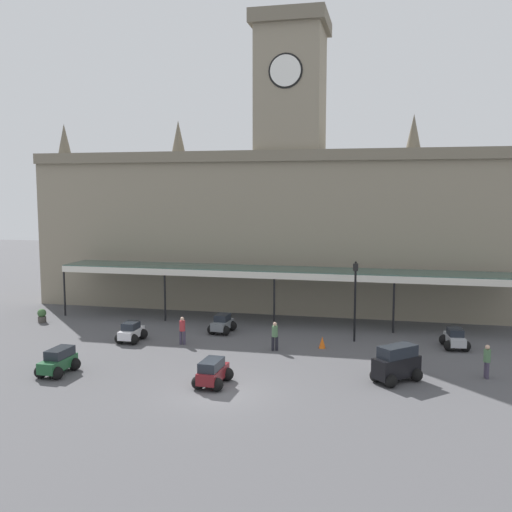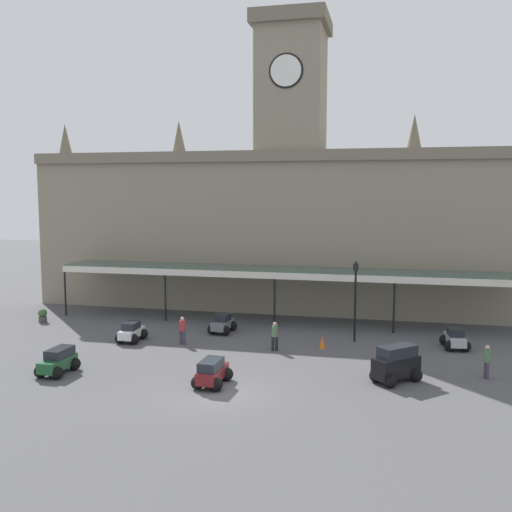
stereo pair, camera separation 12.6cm
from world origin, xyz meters
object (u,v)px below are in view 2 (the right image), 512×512
at_px(pedestrian_beside_cars, 275,335).
at_px(victorian_lamppost, 355,292).
at_px(pedestrian_crossing_forecourt, 182,329).
at_px(traffic_cone, 322,342).
at_px(car_silver_sedan, 455,340).
at_px(car_grey_sedan, 223,325).
at_px(car_black_van, 396,365).
at_px(pedestrian_near_entrance, 487,360).
at_px(car_white_sedan, 131,333).
at_px(planter_forecourt_centre, 43,315).
at_px(car_maroon_estate, 212,374).
at_px(car_green_estate, 58,363).

distance_m(pedestrian_beside_cars, victorian_lamppost, 5.75).
distance_m(pedestrian_crossing_forecourt, victorian_lamppost, 10.63).
bearing_deg(pedestrian_crossing_forecourt, traffic_cone, 7.02).
height_order(car_silver_sedan, victorian_lamppost, victorian_lamppost).
bearing_deg(pedestrian_crossing_forecourt, car_grey_sedan, 65.51).
xyz_separation_m(pedestrian_crossing_forecourt, traffic_cone, (8.23, 1.01, -0.56)).
bearing_deg(car_black_van, pedestrian_near_entrance, 19.33).
xyz_separation_m(car_white_sedan, pedestrian_near_entrance, (19.96, -2.61, 0.41)).
xyz_separation_m(car_black_van, planter_forecourt_centre, (-23.93, 7.49, -0.32)).
xyz_separation_m(car_maroon_estate, car_grey_sedan, (-2.39, 9.92, -0.06)).
distance_m(car_black_van, pedestrian_crossing_forecourt, 13.05).
relative_size(pedestrian_beside_cars, traffic_cone, 2.40).
distance_m(pedestrian_beside_cars, traffic_cone, 2.88).
distance_m(car_maroon_estate, victorian_lamppost, 11.61).
xyz_separation_m(car_silver_sedan, pedestrian_near_entrance, (0.91, -5.34, 0.41)).
height_order(car_black_van, victorian_lamppost, victorian_lamppost).
bearing_deg(pedestrian_beside_cars, car_white_sedan, 179.50).
xyz_separation_m(car_grey_sedan, pedestrian_near_entrance, (15.17, -5.96, 0.41)).
distance_m(car_white_sedan, car_black_van, 16.19).
bearing_deg(planter_forecourt_centre, victorian_lamppost, -0.93).
distance_m(car_silver_sedan, pedestrian_crossing_forecourt, 16.00).
height_order(car_black_van, car_silver_sedan, car_black_van).
height_order(car_maroon_estate, pedestrian_crossing_forecourt, pedestrian_crossing_forecourt).
bearing_deg(pedestrian_beside_cars, car_silver_sedan, 15.51).
xyz_separation_m(car_black_van, pedestrian_crossing_forecourt, (-12.37, 4.15, 0.10)).
relative_size(car_maroon_estate, car_grey_sedan, 1.09).
bearing_deg(car_white_sedan, pedestrian_beside_cars, -0.50).
height_order(car_white_sedan, planter_forecourt_centre, car_white_sedan).
bearing_deg(car_maroon_estate, planter_forecourt_centre, 147.29).
bearing_deg(car_white_sedan, car_grey_sedan, 34.96).
bearing_deg(pedestrian_near_entrance, car_maroon_estate, -162.79).
height_order(pedestrian_near_entrance, traffic_cone, pedestrian_near_entrance).
bearing_deg(car_black_van, car_grey_sedan, 145.46).
xyz_separation_m(car_white_sedan, car_black_van, (15.65, -4.12, 0.30)).
xyz_separation_m(car_silver_sedan, car_maroon_estate, (-11.86, -9.30, 0.06)).
height_order(pedestrian_beside_cars, pedestrian_crossing_forecourt, same).
xyz_separation_m(car_black_van, car_grey_sedan, (-10.86, 7.47, -0.30)).
distance_m(car_white_sedan, traffic_cone, 11.56).
bearing_deg(traffic_cone, victorian_lamppost, 48.49).
bearing_deg(car_white_sedan, car_black_van, -14.75).
relative_size(car_green_estate, pedestrian_near_entrance, 1.37).
relative_size(car_silver_sedan, car_grey_sedan, 1.01).
bearing_deg(car_green_estate, pedestrian_crossing_forecourt, 58.11).
relative_size(car_white_sedan, victorian_lamppost, 0.42).
distance_m(pedestrian_near_entrance, planter_forecourt_centre, 28.87).
bearing_deg(car_silver_sedan, victorian_lamppost, 177.22).
relative_size(car_grey_sedan, victorian_lamppost, 0.43).
distance_m(car_white_sedan, car_grey_sedan, 5.85).
xyz_separation_m(pedestrian_beside_cars, victorian_lamppost, (4.34, 3.09, 2.15)).
distance_m(car_green_estate, pedestrian_beside_cars, 11.78).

